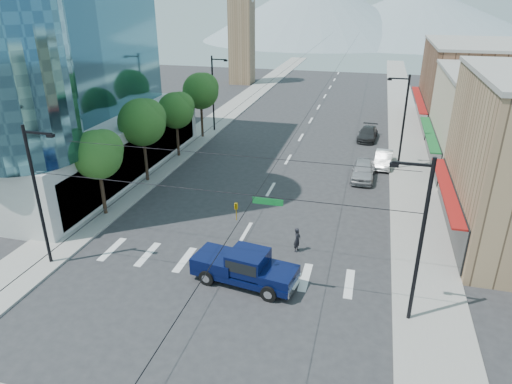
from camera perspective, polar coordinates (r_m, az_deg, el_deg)
ground at (r=27.81m, az=-4.71°, el=-10.81°), size 160.00×160.00×0.00m
sidewalk_left at (r=66.54m, az=-3.31°, el=10.07°), size 4.00×120.00×0.15m
sidewalk_right at (r=63.62m, az=17.99°, el=8.32°), size 4.00×120.00×0.15m
shop_mid at (r=48.43m, az=28.83°, el=7.38°), size 12.00×14.00×9.00m
shop_far at (r=63.62m, az=25.87°, el=11.70°), size 12.00×18.00×10.00m
clock_tower at (r=87.18m, az=-1.82°, el=20.36°), size 4.80×4.80×20.40m
mountain_left at (r=173.12m, az=7.52°, el=21.96°), size 80.00×80.00×22.00m
mountain_right at (r=182.06m, az=19.65°, el=20.33°), size 90.00×90.00×18.00m
tree_near at (r=35.20m, az=-19.00°, el=4.64°), size 3.65×3.64×6.71m
tree_midnear at (r=40.77m, az=-13.86°, el=8.64°), size 4.09×4.09×7.52m
tree_midfar at (r=47.00m, az=-9.83°, el=10.17°), size 3.65×3.64×6.71m
tree_far at (r=53.18m, az=-6.79°, el=12.57°), size 4.09×4.09×7.52m
signal_rig at (r=24.58m, az=-5.40°, el=-3.20°), size 21.80×0.20×9.00m
lamp_pole_nw at (r=55.83m, az=-5.27°, el=12.47°), size 2.00×0.25×9.00m
lamp_pole_ne at (r=44.93m, az=17.86°, el=8.69°), size 2.00×0.25×9.00m
pickup_truck at (r=26.87m, az=-1.47°, el=-9.27°), size 6.50×3.16×2.11m
pedestrian at (r=30.17m, az=5.18°, el=-5.96°), size 0.53×0.69×1.68m
parked_car_near at (r=42.72m, az=13.24°, el=2.68°), size 2.12×5.06×1.71m
parked_car_mid at (r=46.47m, az=15.65°, el=4.00°), size 1.90×4.61×1.49m
parked_car_far at (r=54.72m, az=13.79°, el=7.10°), size 2.43×5.09×1.43m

